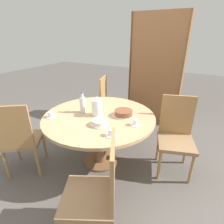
{
  "coord_description": "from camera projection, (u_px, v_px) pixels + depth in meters",
  "views": [
    {
      "loc": [
        1.06,
        -1.65,
        1.63
      ],
      "look_at": [
        0.0,
        0.34,
        0.62
      ],
      "focal_mm": 28.0,
      "sensor_mm": 36.0,
      "label": 1
    }
  ],
  "objects": [
    {
      "name": "water_bottle",
      "position": [
        83.0,
        104.0,
        2.19
      ],
      "size": [
        0.07,
        0.07,
        0.27
      ],
      "color": "silver",
      "rests_on": "dining_table"
    },
    {
      "name": "chair_b",
      "position": [
        97.0,
        191.0,
        1.38
      ],
      "size": [
        0.56,
        0.56,
        0.96
      ],
      "rotation": [
        0.0,
        0.0,
        5.17
      ],
      "color": "#A87A47",
      "rests_on": "ground_plane"
    },
    {
      "name": "chair_a",
      "position": [
        20.0,
        138.0,
        2.07
      ],
      "size": [
        0.59,
        0.59,
        0.96
      ],
      "rotation": [
        0.0,
        0.0,
        3.76
      ],
      "color": "#A87A47",
      "rests_on": "ground_plane"
    },
    {
      "name": "bookshelf",
      "position": [
        155.0,
        72.0,
        3.3
      ],
      "size": [
        0.99,
        0.28,
        1.98
      ],
      "rotation": [
        0.0,
        0.0,
        3.14
      ],
      "color": "brown",
      "rests_on": "ground_plane"
    },
    {
      "name": "cup_c",
      "position": [
        111.0,
        133.0,
        1.71
      ],
      "size": [
        0.11,
        0.11,
        0.07
      ],
      "color": "white",
      "rests_on": "dining_table"
    },
    {
      "name": "cake_second",
      "position": [
        100.0,
        123.0,
        1.92
      ],
      "size": [
        0.2,
        0.2,
        0.06
      ],
      "color": "silver",
      "rests_on": "dining_table"
    },
    {
      "name": "chair_d",
      "position": [
        110.0,
        103.0,
        3.11
      ],
      "size": [
        0.52,
        0.52,
        0.96
      ],
      "rotation": [
        0.0,
        0.0,
        8.13
      ],
      "color": "#A87A47",
      "rests_on": "ground_plane"
    },
    {
      "name": "cake_main",
      "position": [
        124.0,
        113.0,
        2.13
      ],
      "size": [
        0.25,
        0.25,
        0.07
      ],
      "color": "silver",
      "rests_on": "dining_table"
    },
    {
      "name": "ground_plane",
      "position": [
        101.0,
        161.0,
        2.45
      ],
      "size": [
        14.0,
        14.0,
        0.0
      ],
      "primitive_type": "plane",
      "color": "#56514C"
    },
    {
      "name": "chair_c",
      "position": [
        176.0,
        135.0,
        2.14
      ],
      "size": [
        0.53,
        0.53,
        0.96
      ],
      "rotation": [
        0.0,
        0.0,
        6.58
      ],
      "color": "#A87A47",
      "rests_on": "ground_plane"
    },
    {
      "name": "cup_a",
      "position": [
        135.0,
        123.0,
        1.91
      ],
      "size": [
        0.11,
        0.11,
        0.07
      ],
      "color": "white",
      "rests_on": "dining_table"
    },
    {
      "name": "dining_table",
      "position": [
        99.0,
        124.0,
        2.21
      ],
      "size": [
        1.38,
        1.38,
        0.71
      ],
      "color": "brown",
      "rests_on": "ground_plane"
    },
    {
      "name": "coffee_pot",
      "position": [
        97.0,
        107.0,
        2.11
      ],
      "size": [
        0.13,
        0.13,
        0.24
      ],
      "color": "white",
      "rests_on": "dining_table"
    },
    {
      "name": "cup_b",
      "position": [
        51.0,
        115.0,
        2.09
      ],
      "size": [
        0.11,
        0.11,
        0.07
      ],
      "color": "white",
      "rests_on": "dining_table"
    }
  ]
}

